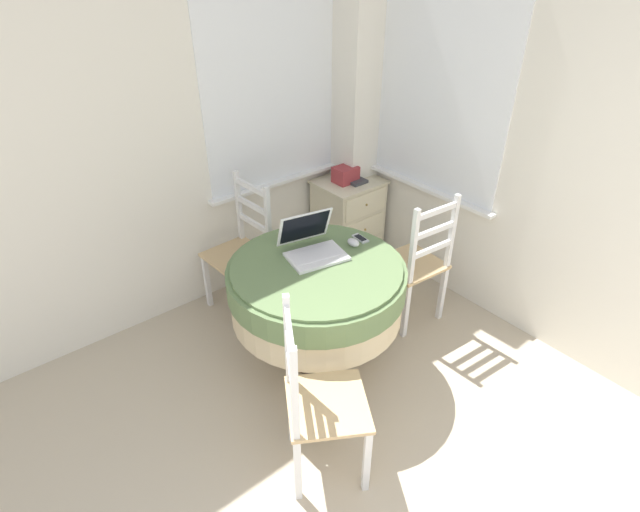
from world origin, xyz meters
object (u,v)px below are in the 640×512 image
dining_chair_camera_near (318,402)px  storage_box (346,174)px  dining_chair_near_right_window (416,264)px  computer_mouse (353,242)px  laptop (312,246)px  corner_cabinet (348,219)px  cell_phone (360,238)px  dining_chair_near_back_window (242,252)px  book_on_cabinet (354,180)px  round_dining_table (317,287)px

dining_chair_camera_near → storage_box: size_ratio=5.41×
dining_chair_near_right_window → storage_box: (0.19, 0.95, 0.30)m
computer_mouse → dining_chair_camera_near: dining_chair_camera_near is taller
laptop → storage_box: bearing=38.2°
computer_mouse → dining_chair_near_right_window: bearing=-16.6°
dining_chair_near_right_window → corner_cabinet: bearing=76.4°
storage_box → cell_phone: bearing=-126.1°
dining_chair_near_right_window → storage_box: bearing=78.4°
corner_cabinet → storage_box: 0.41m
dining_chair_near_back_window → dining_chair_near_right_window: 1.23m
dining_chair_near_back_window → book_on_cabinet: (1.09, 0.01, 0.24)m
dining_chair_camera_near → round_dining_table: bearing=51.5°
round_dining_table → corner_cabinet: 1.33m
cell_phone → corner_cabinet: size_ratio=0.18×
storage_box → laptop: bearing=-141.8°
cell_phone → dining_chair_camera_near: (-0.90, -0.68, -0.27)m
laptop → storage_box: size_ratio=2.20×
computer_mouse → corner_cabinet: size_ratio=0.13×
dining_chair_near_back_window → book_on_cabinet: bearing=0.8°
dining_chair_near_right_window → dining_chair_camera_near: same height
cell_phone → dining_chair_camera_near: 1.16m
dining_chair_near_back_window → corner_cabinet: 1.07m
dining_chair_camera_near → book_on_cabinet: (1.54, 1.43, 0.24)m
dining_chair_near_back_window → corner_cabinet: bearing=2.3°
book_on_cabinet → dining_chair_near_back_window: bearing=-179.2°
laptop → computer_mouse: bearing=-20.0°
storage_box → dining_chair_near_back_window: bearing=-177.1°
dining_chair_near_back_window → dining_chair_camera_near: size_ratio=1.00×
dining_chair_camera_near → storage_box: 2.10m
dining_chair_camera_near → laptop: bearing=52.9°
corner_cabinet → storage_box: size_ratio=3.81×
laptop → dining_chair_near_back_window: dining_chair_near_back_window is taller
round_dining_table → corner_cabinet: round_dining_table is taller
dining_chair_camera_near → cell_phone: bearing=37.0°
book_on_cabinet → storage_box: bearing=147.3°
dining_chair_near_back_window → cell_phone: bearing=-57.9°
dining_chair_near_back_window → dining_chair_camera_near: (-0.45, -1.41, 0.00)m
dining_chair_camera_near → book_on_cabinet: 2.11m
dining_chair_camera_near → storage_box: bearing=44.8°
storage_box → book_on_cabinet: size_ratio=0.97×
computer_mouse → storage_box: size_ratio=0.49×
cell_phone → book_on_cabinet: size_ratio=0.66×
laptop → book_on_cabinet: 1.19m
computer_mouse → dining_chair_near_right_window: (0.47, -0.14, -0.29)m
computer_mouse → storage_box: (0.66, 0.81, 0.01)m
laptop → dining_chair_camera_near: 0.98m
computer_mouse → storage_box: 1.05m
computer_mouse → storage_box: storage_box is taller
laptop → dining_chair_camera_near: (-0.56, -0.74, -0.32)m
dining_chair_near_back_window → dining_chair_near_right_window: (0.83, -0.90, 0.00)m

